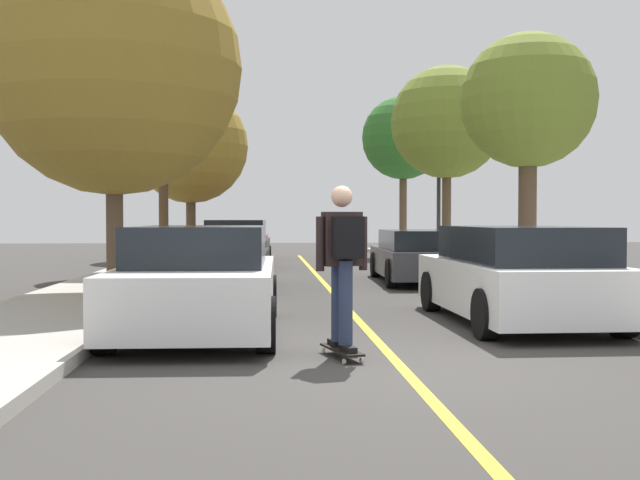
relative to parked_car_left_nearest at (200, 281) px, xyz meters
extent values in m
plane|color=#3D3A38|center=(2.22, -2.48, -0.69)|extent=(80.00, 80.00, 0.00)
cube|color=gold|center=(2.22, 1.52, -0.68)|extent=(0.12, 39.20, 0.01)
cube|color=white|center=(0.00, -0.02, -0.15)|extent=(1.97, 4.66, 0.72)
cube|color=black|center=(0.00, 0.06, 0.46)|extent=(1.71, 2.74, 0.50)
cylinder|color=black|center=(0.86, -1.65, -0.37)|extent=(0.23, 0.64, 0.64)
cylinder|color=black|center=(-0.91, -1.62, -0.37)|extent=(0.23, 0.64, 0.64)
cylinder|color=black|center=(0.91, 1.58, -0.37)|extent=(0.23, 0.64, 0.64)
cylinder|color=black|center=(-0.86, 1.61, -0.37)|extent=(0.23, 0.64, 0.64)
cube|color=black|center=(0.00, 6.32, -0.19)|extent=(1.92, 4.29, 0.63)
cube|color=black|center=(0.00, 6.27, 0.36)|extent=(1.66, 2.89, 0.48)
cylinder|color=black|center=(0.78, 4.87, -0.37)|extent=(0.24, 0.65, 0.64)
cylinder|color=black|center=(-0.87, 4.93, -0.37)|extent=(0.24, 0.65, 0.64)
cylinder|color=black|center=(0.87, 7.71, -0.37)|extent=(0.24, 0.65, 0.64)
cylinder|color=black|center=(-0.78, 7.76, -0.37)|extent=(0.24, 0.65, 0.64)
cube|color=black|center=(0.00, 13.07, -0.15)|extent=(2.02, 4.13, 0.71)
cube|color=black|center=(0.00, 13.03, 0.49)|extent=(1.75, 2.56, 0.57)
cylinder|color=black|center=(0.84, 11.71, -0.37)|extent=(0.24, 0.65, 0.64)
cylinder|color=black|center=(-0.93, 11.76, -0.37)|extent=(0.24, 0.65, 0.64)
cylinder|color=black|center=(0.93, 14.38, -0.37)|extent=(0.24, 0.65, 0.64)
cylinder|color=black|center=(-0.84, 14.44, -0.37)|extent=(0.24, 0.65, 0.64)
cube|color=maroon|center=(0.00, 18.53, -0.15)|extent=(1.93, 4.11, 0.71)
cube|color=black|center=(0.00, 18.49, 0.47)|extent=(1.69, 2.43, 0.54)
cylinder|color=black|center=(0.87, 17.17, -0.37)|extent=(0.23, 0.64, 0.64)
cylinder|color=black|center=(-0.90, 17.19, -0.37)|extent=(0.23, 0.64, 0.64)
cylinder|color=black|center=(0.90, 19.86, -0.37)|extent=(0.23, 0.64, 0.64)
cylinder|color=black|center=(-0.87, 19.88, -0.37)|extent=(0.23, 0.64, 0.64)
cube|color=white|center=(4.44, 0.63, -0.15)|extent=(1.93, 4.43, 0.71)
cube|color=black|center=(4.44, 0.40, 0.45)|extent=(1.69, 2.94, 0.50)
cylinder|color=black|center=(3.54, 2.12, -0.37)|extent=(0.23, 0.64, 0.64)
cylinder|color=black|center=(5.30, 2.14, -0.37)|extent=(0.23, 0.64, 0.64)
cylinder|color=black|center=(3.58, -0.89, -0.37)|extent=(0.23, 0.64, 0.64)
cylinder|color=black|center=(5.34, -0.86, -0.37)|extent=(0.23, 0.64, 0.64)
cube|color=#38383D|center=(4.44, 7.81, -0.20)|extent=(1.91, 4.60, 0.61)
cube|color=black|center=(4.43, 7.62, 0.32)|extent=(1.65, 3.04, 0.44)
cylinder|color=black|center=(3.67, 9.40, -0.37)|extent=(0.24, 0.65, 0.64)
cylinder|color=black|center=(5.31, 9.35, -0.37)|extent=(0.24, 0.65, 0.64)
cylinder|color=black|center=(3.57, 6.26, -0.37)|extent=(0.24, 0.65, 0.64)
cylinder|color=black|center=(5.21, 6.21, -0.37)|extent=(0.24, 0.65, 0.64)
cylinder|color=brown|center=(-1.88, 4.08, 0.79)|extent=(0.31, 0.31, 2.66)
sphere|color=olive|center=(-1.88, 4.08, 3.55)|extent=(4.64, 4.64, 4.64)
cylinder|color=#4C3823|center=(-1.88, 10.94, 1.32)|extent=(0.26, 0.26, 3.72)
sphere|color=olive|center=(-1.88, 10.94, 3.95)|extent=(3.03, 3.03, 3.03)
cylinder|color=brown|center=(-1.88, 18.68, 0.80)|extent=(0.35, 0.35, 2.70)
sphere|color=olive|center=(-1.88, 18.68, 3.49)|extent=(4.22, 4.22, 4.22)
cylinder|color=brown|center=(6.32, 5.59, 0.92)|extent=(0.38, 0.38, 2.93)
sphere|color=olive|center=(6.32, 5.59, 3.27)|extent=(2.81, 2.81, 2.81)
cylinder|color=brown|center=(6.32, 12.85, 1.15)|extent=(0.27, 0.27, 3.38)
sphere|color=olive|center=(6.32, 12.85, 3.72)|extent=(3.39, 3.39, 3.39)
cylinder|color=brown|center=(6.32, 20.25, 1.26)|extent=(0.29, 0.29, 3.61)
sphere|color=#2D6B28|center=(6.32, 20.25, 4.01)|extent=(3.29, 3.29, 3.29)
cylinder|color=#38383D|center=(6.19, 13.33, 2.08)|extent=(0.12, 0.12, 5.24)
cube|color=#EAE5C6|center=(6.19, 13.33, 4.82)|extent=(0.36, 0.24, 0.20)
cube|color=black|center=(1.67, -2.01, -0.59)|extent=(0.42, 0.87, 0.02)
cylinder|color=beige|center=(1.50, -1.70, -0.66)|extent=(0.04, 0.06, 0.06)
cylinder|color=beige|center=(1.68, -1.66, -0.66)|extent=(0.04, 0.06, 0.06)
cylinder|color=beige|center=(1.66, -2.36, -0.66)|extent=(0.04, 0.06, 0.06)
cylinder|color=beige|center=(1.85, -2.32, -0.66)|extent=(0.04, 0.06, 0.06)
cube|color=#99999E|center=(1.59, -1.68, -0.62)|extent=(0.11, 0.06, 0.02)
cube|color=#99999E|center=(1.75, -2.34, -0.62)|extent=(0.11, 0.06, 0.02)
cube|color=black|center=(1.62, -1.80, -0.55)|extent=(0.16, 0.28, 0.06)
cube|color=black|center=(1.72, -2.22, -0.55)|extent=(0.16, 0.28, 0.06)
cylinder|color=#283351|center=(1.64, -1.89, -0.08)|extent=(0.18, 0.18, 0.89)
cylinder|color=#283351|center=(1.70, -2.13, -0.08)|extent=(0.18, 0.18, 0.89)
cube|color=black|center=(1.67, -2.01, 0.60)|extent=(0.44, 0.31, 0.58)
sphere|color=tan|center=(1.67, -2.01, 1.05)|extent=(0.23, 0.23, 0.23)
cylinder|color=black|center=(1.43, -2.07, 0.55)|extent=(0.11, 0.11, 0.58)
cylinder|color=black|center=(1.91, -1.95, 0.55)|extent=(0.11, 0.11, 0.58)
cube|color=black|center=(1.72, -2.21, 0.62)|extent=(0.33, 0.25, 0.44)
camera|label=1|loc=(0.85, -10.30, 0.82)|focal=43.67mm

